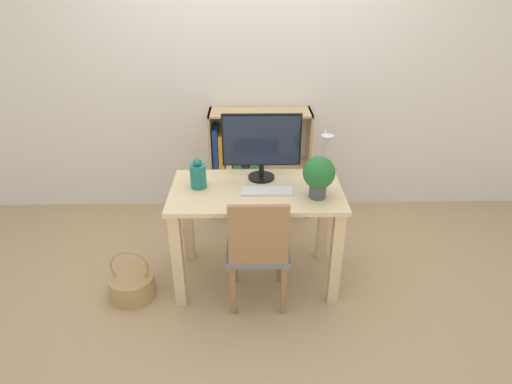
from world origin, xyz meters
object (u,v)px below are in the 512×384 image
object	(u,v)px
desk_lamp	(325,155)
basket	(132,284)
bookshelf	(242,163)
monitor	(262,143)
vase	(198,175)
chair	(258,248)
potted_plant	(319,175)
keyboard	(267,191)

from	to	relation	value
desk_lamp	basket	size ratio (longest dim) A/B	1.02
bookshelf	desk_lamp	bearing A→B (deg)	-59.97
monitor	vase	distance (m)	0.47
chair	basket	size ratio (longest dim) A/B	2.23
monitor	desk_lamp	distance (m)	0.43
potted_plant	basket	size ratio (longest dim) A/B	0.74
basket	desk_lamp	bearing A→B (deg)	8.73
potted_plant	basket	xyz separation A→B (m)	(-1.24, -0.06, -0.79)
monitor	basket	world-z (taller)	monitor
monitor	chair	size ratio (longest dim) A/B	0.64
desk_lamp	bookshelf	bearing A→B (deg)	120.03
keyboard	vase	xyz separation A→B (m)	(-0.45, 0.08, 0.08)
monitor	keyboard	size ratio (longest dim) A/B	1.60
vase	chair	bearing A→B (deg)	-37.81
vase	keyboard	bearing A→B (deg)	-10.40
keyboard	basket	xyz separation A→B (m)	(-0.92, -0.13, -0.65)
monitor	bookshelf	size ratio (longest dim) A/B	0.55
keyboard	potted_plant	distance (m)	0.36
keyboard	basket	bearing A→B (deg)	-171.79
chair	vase	bearing A→B (deg)	147.25
vase	chair	world-z (taller)	vase
vase	chair	distance (m)	0.61
monitor	bookshelf	xyz separation A→B (m)	(-0.14, 0.80, -0.50)
monitor	potted_plant	bearing A→B (deg)	-39.19
keyboard	potted_plant	size ratio (longest dim) A/B	1.21
monitor	bookshelf	bearing A→B (deg)	100.32
desk_lamp	potted_plant	bearing A→B (deg)	-111.51
desk_lamp	bookshelf	world-z (taller)	desk_lamp
basket	vase	bearing A→B (deg)	24.43
monitor	chair	distance (m)	0.69
monitor	basket	xyz separation A→B (m)	(-0.89, -0.34, -0.90)
desk_lamp	basket	xyz separation A→B (m)	(-1.29, -0.20, -0.87)
vase	bookshelf	world-z (taller)	bookshelf
keyboard	vase	bearing A→B (deg)	169.60
vase	basket	size ratio (longest dim) A/B	0.56
bookshelf	basket	bearing A→B (deg)	-123.22
chair	bookshelf	world-z (taller)	bookshelf
monitor	desk_lamp	bearing A→B (deg)	-20.10
monitor	potted_plant	world-z (taller)	monitor
keyboard	desk_lamp	size ratio (longest dim) A/B	0.87
desk_lamp	chair	world-z (taller)	desk_lamp
potted_plant	chair	xyz separation A→B (m)	(-0.38, -0.15, -0.44)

